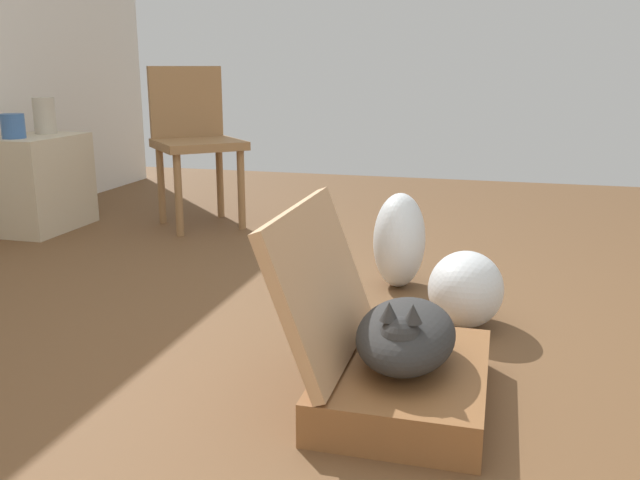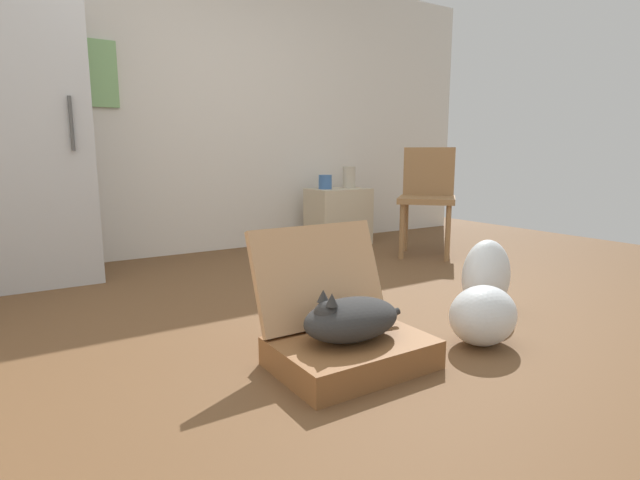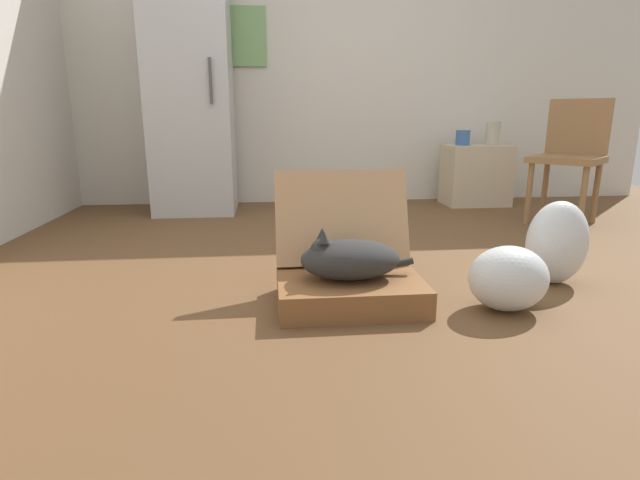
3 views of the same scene
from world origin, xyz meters
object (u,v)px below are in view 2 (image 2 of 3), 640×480
vase_tall (325,182)px  plastic_bag_clear (486,276)px  refrigerator (34,140)px  side_table (338,217)px  chair (427,195)px  cat (350,319)px  vase_short (349,177)px  suitcase_base (351,353)px  plastic_bag_white (483,315)px

vase_tall → plastic_bag_clear: bearing=-99.7°
refrigerator → side_table: bearing=1.1°
chair → vase_tall: bearing=168.5°
cat → plastic_bag_clear: plastic_bag_clear is taller
side_table → vase_short: vase_short is taller
vase_short → chair: size_ratio=0.22×
suitcase_base → chair: size_ratio=0.67×
vase_short → plastic_bag_clear: bearing=-106.7°
side_table → chair: size_ratio=0.61×
vase_tall → side_table: bearing=-7.1°
cat → refrigerator: 2.68m
cat → plastic_bag_clear: (1.08, 0.18, -0.00)m
cat → vase_tall: vase_tall is taller
suitcase_base → vase_short: vase_short is taller
cat → plastic_bag_white: (0.68, -0.13, -0.07)m
cat → refrigerator: (-0.97, 2.38, 0.78)m
suitcase_base → cat: bearing=177.3°
cat → refrigerator: refrigerator is taller
suitcase_base → vase_tall: bearing=59.1°
chair → plastic_bag_clear: bearing=-75.8°
plastic_bag_clear → chair: bearing=56.9°
vase_tall → vase_short: bearing=1.2°
vase_tall → plastic_bag_white: bearing=-107.1°
suitcase_base → vase_short: size_ratio=3.00×
cat → suitcase_base: bearing=-2.7°
suitcase_base → refrigerator: (-0.98, 2.38, 0.93)m
side_table → plastic_bag_white: bearing=-110.2°
plastic_bag_white → vase_short: size_ratio=1.61×
plastic_bag_white → chair: 2.20m
chair → suitcase_base: bearing=-94.2°
plastic_bag_white → refrigerator: refrigerator is taller
cat → vase_tall: bearing=58.9°
plastic_bag_clear → chair: 1.70m
refrigerator → vase_tall: refrigerator is taller
refrigerator → suitcase_base: bearing=-67.6°
suitcase_base → vase_short: (1.76, 2.45, 0.60)m
refrigerator → vase_short: 2.75m
plastic_bag_white → side_table: 2.73m
suitcase_base → plastic_bag_white: bearing=-11.2°
suitcase_base → cat: 0.15m
suitcase_base → vase_tall: (1.47, 2.44, 0.57)m
plastic_bag_white → refrigerator: bearing=123.3°
suitcase_base → refrigerator: bearing=112.4°
vase_short → chair: (0.23, -0.87, -0.13)m
cat → vase_tall: 2.88m
cat → vase_short: vase_short is taller
cat → plastic_bag_clear: bearing=9.5°
side_table → vase_tall: bearing=172.9°
cat → side_table: side_table is taller
cat → side_table: size_ratio=0.89×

